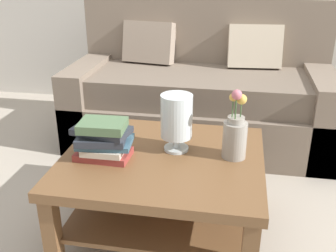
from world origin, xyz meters
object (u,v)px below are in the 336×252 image
(coffee_table, at_px, (163,176))
(book_stack_main, at_px, (103,139))
(flower_pitcher, at_px, (235,133))
(couch, at_px, (200,94))
(glass_hurricane_vase, at_px, (177,118))

(coffee_table, relative_size, book_stack_main, 3.29)
(book_stack_main, height_order, flower_pitcher, flower_pitcher)
(couch, height_order, flower_pitcher, couch)
(couch, distance_m, glass_hurricane_vase, 1.14)
(coffee_table, xyz_separation_m, flower_pitcher, (0.35, 0.06, 0.24))
(flower_pitcher, bearing_deg, couch, 104.01)
(glass_hurricane_vase, bearing_deg, couch, 89.49)
(glass_hurricane_vase, distance_m, flower_pitcher, 0.30)
(glass_hurricane_vase, relative_size, flower_pitcher, 0.83)
(couch, xyz_separation_m, book_stack_main, (-0.35, -1.26, 0.17))
(couch, relative_size, flower_pitcher, 5.37)
(book_stack_main, distance_m, flower_pitcher, 0.65)
(coffee_table, bearing_deg, couch, 86.86)
(couch, height_order, book_stack_main, couch)
(couch, relative_size, coffee_table, 1.93)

